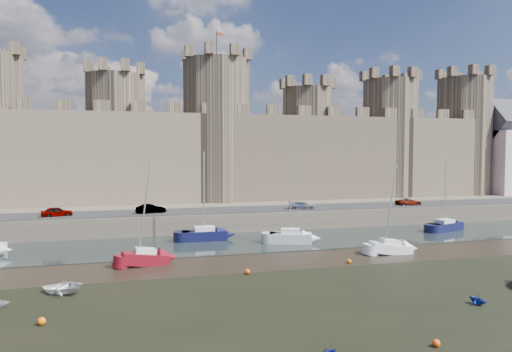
# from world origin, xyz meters

# --- Properties ---
(ground) EXTENTS (160.00, 160.00, 0.00)m
(ground) POSITION_xyz_m (0.00, 0.00, 0.00)
(ground) COLOR black
(ground) RESTS_ON ground
(water_channel) EXTENTS (160.00, 12.00, 0.08)m
(water_channel) POSITION_xyz_m (0.00, 24.00, 0.04)
(water_channel) COLOR black
(water_channel) RESTS_ON ground
(quay) EXTENTS (160.00, 60.00, 2.50)m
(quay) POSITION_xyz_m (0.00, 60.00, 1.25)
(quay) COLOR #4C443A
(quay) RESTS_ON ground
(road) EXTENTS (160.00, 7.00, 0.10)m
(road) POSITION_xyz_m (0.00, 34.00, 2.55)
(road) COLOR black
(road) RESTS_ON quay
(castle) EXTENTS (108.50, 11.00, 29.00)m
(castle) POSITION_xyz_m (-0.64, 48.00, 11.67)
(castle) COLOR #42382B
(castle) RESTS_ON quay
(car_0) EXTENTS (3.89, 2.24, 1.24)m
(car_0) POSITION_xyz_m (-20.52, 33.25, 3.12)
(car_0) COLOR gray
(car_0) RESTS_ON quay
(car_1) EXTENTS (3.96, 2.07, 1.24)m
(car_1) POSITION_xyz_m (-9.23, 33.33, 3.12)
(car_1) COLOR gray
(car_1) RESTS_ON quay
(car_2) EXTENTS (4.10, 2.73, 1.10)m
(car_2) POSITION_xyz_m (11.31, 32.38, 3.05)
(car_2) COLOR gray
(car_2) RESTS_ON quay
(car_3) EXTENTS (3.87, 1.84, 1.07)m
(car_3) POSITION_xyz_m (28.32, 32.82, 3.03)
(car_3) COLOR gray
(car_3) RESTS_ON quay
(sailboat_1) EXTENTS (5.23, 2.08, 10.43)m
(sailboat_1) POSITION_xyz_m (-3.31, 26.15, 0.82)
(sailboat_1) COLOR black
(sailboat_1) RESTS_ON ground
(sailboat_2) EXTENTS (5.18, 3.38, 10.41)m
(sailboat_2) POSITION_xyz_m (6.01, 22.12, 0.83)
(sailboat_2) COLOR silver
(sailboat_2) RESTS_ON ground
(sailboat_3) EXTENTS (5.78, 3.72, 9.46)m
(sailboat_3) POSITION_xyz_m (28.64, 24.89, 0.74)
(sailboat_3) COLOR black
(sailboat_3) RESTS_ON ground
(sailboat_4) EXTENTS (4.45, 2.33, 9.90)m
(sailboat_4) POSITION_xyz_m (-10.22, 16.14, 0.73)
(sailboat_4) COLOR maroon
(sailboat_4) RESTS_ON ground
(sailboat_5) EXTENTS (4.41, 1.93, 9.33)m
(sailboat_5) POSITION_xyz_m (14.34, 14.62, 0.69)
(sailboat_5) COLOR silver
(sailboat_5) RESTS_ON ground
(dinghy_3) EXTENTS (1.49, 1.36, 0.68)m
(dinghy_3) POSITION_xyz_m (-19.94, 6.62, 0.34)
(dinghy_3) COLOR silver
(dinghy_3) RESTS_ON ground
(dinghy_5) EXTENTS (1.51, 1.62, 0.69)m
(dinghy_5) POSITION_xyz_m (11.67, -1.02, 0.34)
(dinghy_5) COLOR navy
(dinghy_5) RESTS_ON ground
(dinghy_6) EXTENTS (4.01, 3.72, 0.68)m
(dinghy_6) POSITION_xyz_m (-16.54, 9.02, 0.34)
(dinghy_6) COLOR silver
(dinghy_6) RESTS_ON ground
(buoy_0) EXTENTS (0.50, 0.50, 0.50)m
(buoy_0) POSITION_xyz_m (-16.58, 2.51, 0.25)
(buoy_0) COLOR orange
(buoy_0) RESTS_ON ground
(buoy_1) EXTENTS (0.47, 0.47, 0.47)m
(buoy_1) POSITION_xyz_m (-1.84, 10.55, 0.24)
(buoy_1) COLOR #FF450B
(buoy_1) RESTS_ON ground
(buoy_2) EXTENTS (0.42, 0.42, 0.42)m
(buoy_2) POSITION_xyz_m (4.59, -6.19, 0.21)
(buoy_2) COLOR #FF520B
(buoy_2) RESTS_ON ground
(buoy_3) EXTENTS (0.42, 0.42, 0.42)m
(buoy_3) POSITION_xyz_m (8.32, 11.84, 0.21)
(buoy_3) COLOR orange
(buoy_3) RESTS_ON ground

